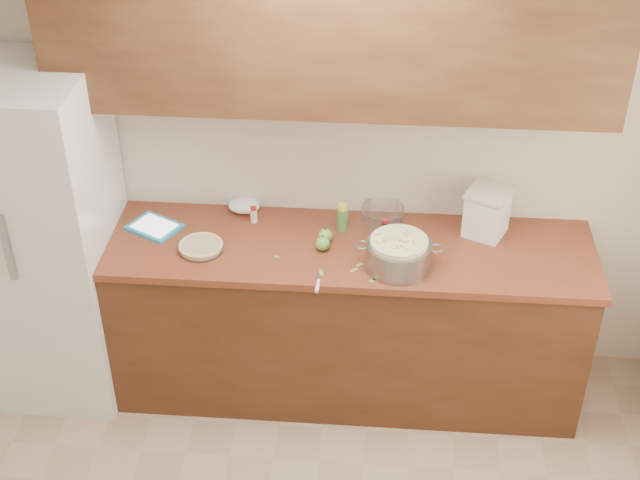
# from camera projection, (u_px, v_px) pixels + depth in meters

# --- Properties ---
(room_shell) EXTENTS (3.60, 3.60, 3.60)m
(room_shell) POSITION_uv_depth(u_px,v_px,m) (296.00, 402.00, 2.97)
(room_shell) COLOR tan
(room_shell) RESTS_ON ground
(counter_run) EXTENTS (2.64, 0.68, 0.92)m
(counter_run) POSITION_uv_depth(u_px,v_px,m) (327.00, 316.00, 4.66)
(counter_run) COLOR #582C18
(counter_run) RESTS_ON ground
(upper_cabinets) EXTENTS (2.60, 0.34, 0.70)m
(upper_cabinets) POSITION_uv_depth(u_px,v_px,m) (331.00, 34.00, 3.94)
(upper_cabinets) COLOR brown
(upper_cabinets) RESTS_ON room_shell
(fridge) EXTENTS (0.70, 0.70, 1.80)m
(fridge) POSITION_uv_depth(u_px,v_px,m) (42.00, 239.00, 4.48)
(fridge) COLOR silver
(fridge) RESTS_ON ground
(pie) EXTENTS (0.23, 0.23, 0.04)m
(pie) POSITION_uv_depth(u_px,v_px,m) (201.00, 247.00, 4.35)
(pie) COLOR silver
(pie) RESTS_ON counter_run
(colander) EXTENTS (0.42, 0.31, 0.16)m
(colander) POSITION_uv_depth(u_px,v_px,m) (398.00, 254.00, 4.21)
(colander) COLOR gray
(colander) RESTS_ON counter_run
(flour_canister) EXTENTS (0.26, 0.26, 0.25)m
(flour_canister) POSITION_uv_depth(u_px,v_px,m) (487.00, 212.00, 4.42)
(flour_canister) COLOR white
(flour_canister) RESTS_ON counter_run
(tablet) EXTENTS (0.31, 0.28, 0.02)m
(tablet) POSITION_uv_depth(u_px,v_px,m) (154.00, 227.00, 4.51)
(tablet) COLOR #289BC3
(tablet) RESTS_ON counter_run
(paring_knife) EXTENTS (0.02, 0.19, 0.02)m
(paring_knife) POSITION_uv_depth(u_px,v_px,m) (318.00, 284.00, 4.12)
(paring_knife) COLOR gray
(paring_knife) RESTS_ON counter_run
(lemon_bottle) EXTENTS (0.06, 0.06, 0.15)m
(lemon_bottle) POSITION_uv_depth(u_px,v_px,m) (342.00, 218.00, 4.47)
(lemon_bottle) COLOR #4C8C38
(lemon_bottle) RESTS_ON counter_run
(cinnamon_shaker) EXTENTS (0.04, 0.04, 0.09)m
(cinnamon_shaker) POSITION_uv_depth(u_px,v_px,m) (254.00, 215.00, 4.55)
(cinnamon_shaker) COLOR beige
(cinnamon_shaker) RESTS_ON counter_run
(vanilla_bottle) EXTENTS (0.03, 0.03, 0.10)m
(vanilla_bottle) POSITION_uv_depth(u_px,v_px,m) (385.00, 228.00, 4.44)
(vanilla_bottle) COLOR black
(vanilla_bottle) RESTS_ON counter_run
(mixing_bowl) EXTENTS (0.23, 0.23, 0.08)m
(mixing_bowl) POSITION_uv_depth(u_px,v_px,m) (383.00, 213.00, 4.55)
(mixing_bowl) COLOR silver
(mixing_bowl) RESTS_ON counter_run
(paper_towel) EXTENTS (0.17, 0.14, 0.07)m
(paper_towel) POSITION_uv_depth(u_px,v_px,m) (244.00, 205.00, 4.64)
(paper_towel) COLOR white
(paper_towel) RESTS_ON counter_run
(apple_left) EXTENTS (0.07, 0.07, 0.08)m
(apple_left) POSITION_uv_depth(u_px,v_px,m) (323.00, 244.00, 4.34)
(apple_left) COLOR #62A83B
(apple_left) RESTS_ON counter_run
(apple_center) EXTENTS (0.07, 0.07, 0.09)m
(apple_center) POSITION_uv_depth(u_px,v_px,m) (325.00, 236.00, 4.40)
(apple_center) COLOR #62A83B
(apple_center) RESTS_ON counter_run
(peel_a) EXTENTS (0.05, 0.05, 0.00)m
(peel_a) POSITION_uv_depth(u_px,v_px,m) (374.00, 280.00, 4.16)
(peel_a) COLOR #7FAA52
(peel_a) RESTS_ON counter_run
(peel_b) EXTENTS (0.04, 0.04, 0.00)m
(peel_b) POSITION_uv_depth(u_px,v_px,m) (360.00, 265.00, 4.26)
(peel_b) COLOR #7FAA52
(peel_b) RESTS_ON counter_run
(peel_c) EXTENTS (0.03, 0.02, 0.00)m
(peel_c) POSITION_uv_depth(u_px,v_px,m) (375.00, 280.00, 4.16)
(peel_c) COLOR #7FAA52
(peel_c) RESTS_ON counter_run
(peel_d) EXTENTS (0.04, 0.02, 0.00)m
(peel_d) POSITION_uv_depth(u_px,v_px,m) (277.00, 257.00, 4.31)
(peel_d) COLOR #7FAA52
(peel_d) RESTS_ON counter_run
(peel_e) EXTENTS (0.03, 0.05, 0.00)m
(peel_e) POSITION_uv_depth(u_px,v_px,m) (321.00, 273.00, 4.21)
(peel_e) COLOR #7FAA52
(peel_e) RESTS_ON counter_run
(peel_f) EXTENTS (0.04, 0.04, 0.00)m
(peel_f) POSITION_uv_depth(u_px,v_px,m) (354.00, 270.00, 4.22)
(peel_f) COLOR #7FAA52
(peel_f) RESTS_ON counter_run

